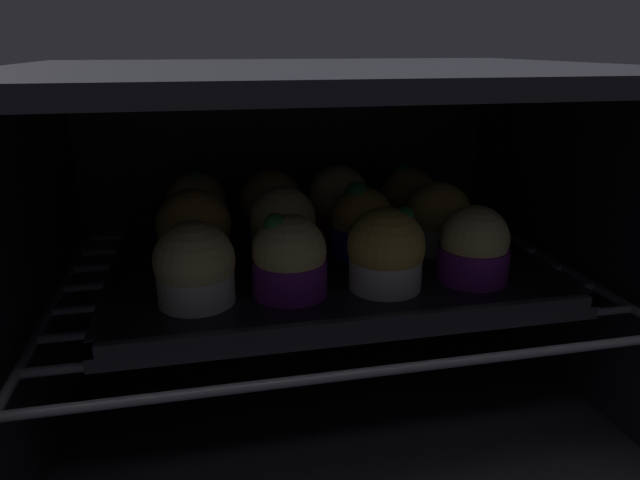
{
  "coord_description": "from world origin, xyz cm",
  "views": [
    {
      "loc": [
        -12.26,
        -33.04,
        37.33
      ],
      "look_at": [
        0.0,
        23.92,
        17.22
      ],
      "focal_mm": 31.87,
      "sensor_mm": 36.0,
      "label": 1
    }
  ],
  "objects_px": {
    "muffin_row0_col0": "(195,268)",
    "muffin_row2_col3": "(409,201)",
    "muffin_row2_col1": "(271,207)",
    "muffin_row1_col3": "(437,220)",
    "muffin_row1_col0": "(194,233)",
    "muffin_row0_col3": "(474,247)",
    "baking_tray": "(320,262)",
    "muffin_row2_col2": "(338,202)",
    "muffin_row0_col1": "(289,259)",
    "muffin_row0_col2": "(386,252)",
    "muffin_row1_col1": "(283,228)",
    "muffin_row2_col0": "(197,209)",
    "muffin_row1_col2": "(362,224)"
  },
  "relations": [
    {
      "from": "muffin_row0_col1",
      "to": "muffin_row2_col1",
      "type": "relative_size",
      "value": 0.99
    },
    {
      "from": "muffin_row1_col0",
      "to": "muffin_row1_col1",
      "type": "relative_size",
      "value": 1.03
    },
    {
      "from": "muffin_row1_col2",
      "to": "muffin_row2_col3",
      "type": "xyz_separation_m",
      "value": [
        0.09,
        0.09,
        -0.0
      ]
    },
    {
      "from": "muffin_row0_col0",
      "to": "muffin_row2_col1",
      "type": "bearing_deg",
      "value": 61.98
    },
    {
      "from": "muffin_row2_col1",
      "to": "muffin_row2_col2",
      "type": "height_order",
      "value": "muffin_row2_col2"
    },
    {
      "from": "muffin_row2_col0",
      "to": "baking_tray",
      "type": "bearing_deg",
      "value": -35.23
    },
    {
      "from": "muffin_row1_col0",
      "to": "muffin_row2_col2",
      "type": "relative_size",
      "value": 1.03
    },
    {
      "from": "muffin_row1_col3",
      "to": "muffin_row2_col0",
      "type": "height_order",
      "value": "muffin_row2_col0"
    },
    {
      "from": "muffin_row1_col0",
      "to": "muffin_row1_col1",
      "type": "height_order",
      "value": "muffin_row1_col0"
    },
    {
      "from": "muffin_row1_col3",
      "to": "muffin_row2_col3",
      "type": "height_order",
      "value": "muffin_row2_col3"
    },
    {
      "from": "muffin_row0_col2",
      "to": "muffin_row0_col3",
      "type": "bearing_deg",
      "value": 0.65
    },
    {
      "from": "muffin_row1_col3",
      "to": "muffin_row2_col1",
      "type": "relative_size",
      "value": 0.97
    },
    {
      "from": "muffin_row1_col1",
      "to": "muffin_row2_col2",
      "type": "bearing_deg",
      "value": 47.85
    },
    {
      "from": "baking_tray",
      "to": "muffin_row0_col1",
      "type": "bearing_deg",
      "value": -118.71
    },
    {
      "from": "muffin_row2_col1",
      "to": "muffin_row2_col3",
      "type": "relative_size",
      "value": 1.0
    },
    {
      "from": "muffin_row1_col2",
      "to": "muffin_row2_col1",
      "type": "distance_m",
      "value": 0.12
    },
    {
      "from": "muffin_row1_col0",
      "to": "muffin_row2_col2",
      "type": "xyz_separation_m",
      "value": [
        0.17,
        0.09,
        -0.0
      ]
    },
    {
      "from": "muffin_row1_col0",
      "to": "muffin_row1_col3",
      "type": "bearing_deg",
      "value": 0.47
    },
    {
      "from": "muffin_row1_col1",
      "to": "muffin_row2_col2",
      "type": "height_order",
      "value": "same"
    },
    {
      "from": "baking_tray",
      "to": "muffin_row2_col0",
      "type": "xyz_separation_m",
      "value": [
        -0.13,
        0.09,
        0.04
      ]
    },
    {
      "from": "muffin_row0_col0",
      "to": "muffin_row2_col3",
      "type": "bearing_deg",
      "value": 33.31
    },
    {
      "from": "baking_tray",
      "to": "muffin_row0_col0",
      "type": "relative_size",
      "value": 5.74
    },
    {
      "from": "baking_tray",
      "to": "muffin_row0_col1",
      "type": "distance_m",
      "value": 0.11
    },
    {
      "from": "muffin_row0_col3",
      "to": "muffin_row1_col0",
      "type": "relative_size",
      "value": 0.89
    },
    {
      "from": "muffin_row1_col3",
      "to": "muffin_row1_col0",
      "type": "bearing_deg",
      "value": -179.53
    },
    {
      "from": "muffin_row2_col0",
      "to": "muffin_row2_col2",
      "type": "bearing_deg",
      "value": -1.02
    },
    {
      "from": "muffin_row0_col0",
      "to": "muffin_row2_col0",
      "type": "height_order",
      "value": "muffin_row2_col0"
    },
    {
      "from": "muffin_row0_col1",
      "to": "muffin_row1_col0",
      "type": "distance_m",
      "value": 0.12
    },
    {
      "from": "muffin_row1_col3",
      "to": "muffin_row2_col3",
      "type": "xyz_separation_m",
      "value": [
        -0.0,
        0.09,
        -0.0
      ]
    },
    {
      "from": "muffin_row0_col2",
      "to": "muffin_row2_col0",
      "type": "xyz_separation_m",
      "value": [
        -0.17,
        0.18,
        0.0
      ]
    },
    {
      "from": "baking_tray",
      "to": "muffin_row1_col2",
      "type": "xyz_separation_m",
      "value": [
        0.05,
        0.0,
        0.04
      ]
    },
    {
      "from": "muffin_row1_col3",
      "to": "muffin_row2_col3",
      "type": "relative_size",
      "value": 0.97
    },
    {
      "from": "muffin_row2_col3",
      "to": "muffin_row0_col0",
      "type": "bearing_deg",
      "value": -146.69
    },
    {
      "from": "baking_tray",
      "to": "muffin_row1_col3",
      "type": "bearing_deg",
      "value": -0.43
    },
    {
      "from": "baking_tray",
      "to": "muffin_row2_col2",
      "type": "height_order",
      "value": "muffin_row2_col2"
    },
    {
      "from": "baking_tray",
      "to": "muffin_row1_col1",
      "type": "relative_size",
      "value": 5.29
    },
    {
      "from": "muffin_row0_col2",
      "to": "muffin_row1_col1",
      "type": "xyz_separation_m",
      "value": [
        -0.08,
        0.09,
        0.0
      ]
    },
    {
      "from": "muffin_row1_col0",
      "to": "muffin_row1_col2",
      "type": "relative_size",
      "value": 1.02
    },
    {
      "from": "muffin_row0_col0",
      "to": "muffin_row1_col0",
      "type": "bearing_deg",
      "value": 89.63
    },
    {
      "from": "muffin_row1_col3",
      "to": "muffin_row0_col1",
      "type": "bearing_deg",
      "value": -154.82
    },
    {
      "from": "muffin_row0_col1",
      "to": "muffin_row0_col2",
      "type": "relative_size",
      "value": 1.0
    },
    {
      "from": "muffin_row1_col2",
      "to": "muffin_row2_col0",
      "type": "distance_m",
      "value": 0.2
    },
    {
      "from": "muffin_row2_col2",
      "to": "muffin_row0_col3",
      "type": "bearing_deg",
      "value": -62.54
    },
    {
      "from": "muffin_row0_col0",
      "to": "muffin_row0_col2",
      "type": "bearing_deg",
      "value": -1.46
    },
    {
      "from": "muffin_row1_col0",
      "to": "muffin_row1_col3",
      "type": "distance_m",
      "value": 0.27
    },
    {
      "from": "muffin_row2_col1",
      "to": "muffin_row0_col3",
      "type": "bearing_deg",
      "value": -44.8
    },
    {
      "from": "baking_tray",
      "to": "muffin_row2_col2",
      "type": "xyz_separation_m",
      "value": [
        0.04,
        0.09,
        0.04
      ]
    },
    {
      "from": "muffin_row0_col1",
      "to": "muffin_row2_col0",
      "type": "relative_size",
      "value": 0.96
    },
    {
      "from": "baking_tray",
      "to": "muffin_row2_col2",
      "type": "bearing_deg",
      "value": 64.44
    },
    {
      "from": "muffin_row2_col1",
      "to": "muffin_row1_col3",
      "type": "bearing_deg",
      "value": -26.02
    }
  ]
}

